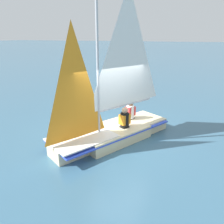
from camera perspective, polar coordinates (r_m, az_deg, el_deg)
name	(u,v)px	position (r m, az deg, el deg)	size (l,w,h in m)	color
ground_plane	(112,139)	(7.79, 0.00, -7.12)	(260.00, 260.00, 0.00)	#38607A
sailboat_main	(113,119)	(7.51, 0.21, -1.94)	(3.36, 4.54, 5.11)	beige
sailor_helm	(125,122)	(7.64, 3.31, -2.62)	(0.41, 0.42, 1.16)	black
sailor_crew	(130,114)	(8.44, 4.76, -0.46)	(0.41, 0.42, 1.16)	black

